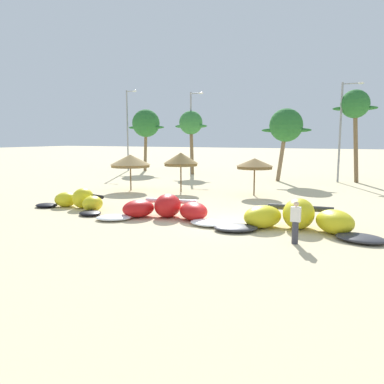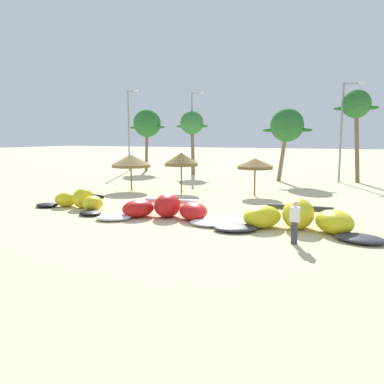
# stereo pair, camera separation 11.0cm
# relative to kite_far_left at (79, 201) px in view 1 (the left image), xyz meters

# --- Properties ---
(ground_plane) EXTENTS (260.00, 260.00, 0.00)m
(ground_plane) POSITION_rel_kite_far_left_xyz_m (8.83, 0.39, -0.44)
(ground_plane) COLOR beige
(kite_far_left) EXTENTS (5.33, 3.02, 1.14)m
(kite_far_left) POSITION_rel_kite_far_left_xyz_m (0.00, 0.00, 0.00)
(kite_far_left) COLOR black
(kite_far_left) RESTS_ON ground
(kite_left) EXTENTS (6.60, 3.67, 1.17)m
(kite_left) POSITION_rel_kite_far_left_xyz_m (5.66, -0.23, 0.01)
(kite_left) COLOR white
(kite_left) RESTS_ON ground
(kite_left_of_center) EXTENTS (7.14, 3.55, 1.34)m
(kite_left_of_center) POSITION_rel_kite_far_left_xyz_m (12.01, -0.01, 0.08)
(kite_left_of_center) COLOR #333338
(kite_left_of_center) RESTS_ON ground
(beach_umbrella_near_van) EXTENTS (3.03, 3.03, 2.71)m
(beach_umbrella_near_van) POSITION_rel_kite_far_left_xyz_m (-1.74, 7.74, 1.80)
(beach_umbrella_near_van) COLOR brown
(beach_umbrella_near_van) RESTS_ON ground
(beach_umbrella_middle) EXTENTS (2.52, 2.52, 2.89)m
(beach_umbrella_middle) POSITION_rel_kite_far_left_xyz_m (2.12, 8.52, 1.97)
(beach_umbrella_middle) COLOR brown
(beach_umbrella_middle) RESTS_ON ground
(beach_umbrella_near_palms) EXTENTS (2.52, 2.52, 2.57)m
(beach_umbrella_near_palms) POSITION_rel_kite_far_left_xyz_m (7.48, 9.13, 1.77)
(beach_umbrella_near_palms) COLOR brown
(beach_umbrella_near_palms) RESTS_ON ground
(person_near_kites) EXTENTS (0.36, 0.24, 1.62)m
(person_near_kites) POSITION_rel_kite_far_left_xyz_m (12.30, -2.21, 0.38)
(person_near_kites) COLOR #383842
(person_near_kites) RESTS_ON ground
(palm_leftmost) EXTENTS (4.87, 3.25, 7.28)m
(palm_leftmost) POSITION_rel_kite_far_left_xyz_m (-9.75, 23.02, 5.15)
(palm_leftmost) COLOR brown
(palm_leftmost) RESTS_ON ground
(palm_left) EXTENTS (3.78, 2.52, 6.83)m
(palm_left) POSITION_rel_kite_far_left_xyz_m (-3.13, 21.44, 5.00)
(palm_left) COLOR brown
(palm_left) RESTS_ON ground
(palm_left_of_gap) EXTENTS (4.48, 2.99, 6.58)m
(palm_left_of_gap) POSITION_rel_kite_far_left_xyz_m (7.57, 18.78, 4.57)
(palm_left_of_gap) COLOR #7F6647
(palm_left_of_gap) RESTS_ON ground
(palm_center_left) EXTENTS (3.71, 2.47, 8.12)m
(palm_center_left) POSITION_rel_kite_far_left_xyz_m (13.14, 20.56, 6.25)
(palm_center_left) COLOR brown
(palm_center_left) RESTS_ON ground
(lamppost_west) EXTENTS (1.48, 0.24, 9.51)m
(lamppost_west) POSITION_rel_kite_far_left_xyz_m (-11.86, 22.40, 4.82)
(lamppost_west) COLOR gray
(lamppost_west) RESTS_ON ground
(lamppost_west_center) EXTENTS (1.55, 0.24, 8.77)m
(lamppost_west_center) POSITION_rel_kite_far_left_xyz_m (-3.01, 21.41, 4.45)
(lamppost_west_center) COLOR gray
(lamppost_west_center) RESTS_ON ground
(lamppost_east_center) EXTENTS (1.84, 0.24, 8.74)m
(lamppost_east_center) POSITION_rel_kite_far_left_xyz_m (12.21, 20.10, 4.47)
(lamppost_east_center) COLOR gray
(lamppost_east_center) RESTS_ON ground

